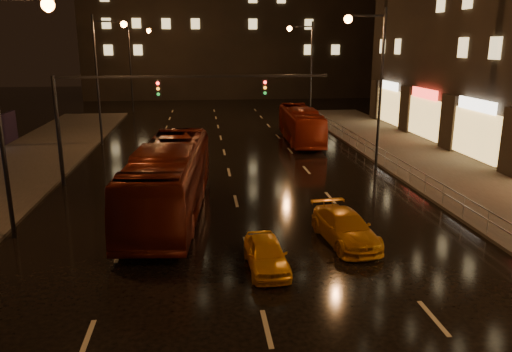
# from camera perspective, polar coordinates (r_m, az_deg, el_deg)

# --- Properties ---
(ground) EXTENTS (140.00, 140.00, 0.00)m
(ground) POSITION_cam_1_polar(r_m,az_deg,el_deg) (29.66, -2.87, -0.52)
(ground) COLOR black
(ground) RESTS_ON ground
(sidewalk_right) EXTENTS (7.00, 70.00, 0.15)m
(sidewalk_right) POSITION_cam_1_polar(r_m,az_deg,el_deg) (29.10, 25.43, -2.14)
(sidewalk_right) COLOR #38332D
(sidewalk_right) RESTS_ON ground
(traffic_signal) EXTENTS (15.31, 0.32, 6.20)m
(traffic_signal) POSITION_cam_1_polar(r_m,az_deg,el_deg) (28.91, -13.16, 8.27)
(traffic_signal) COLOR black
(traffic_signal) RESTS_ON ground
(railing_right) EXTENTS (0.05, 56.00, 1.00)m
(railing_right) POSITION_cam_1_polar(r_m,az_deg,el_deg) (29.92, 17.25, 0.72)
(railing_right) COLOR #99999E
(railing_right) RESTS_ON sidewalk_right
(bus_red) EXTENTS (3.92, 12.37, 3.39)m
(bus_red) POSITION_cam_1_polar(r_m,az_deg,el_deg) (23.86, -9.87, -0.36)
(bus_red) COLOR #58170C
(bus_red) RESTS_ON ground
(bus_curb) EXTENTS (2.69, 10.16, 2.81)m
(bus_curb) POSITION_cam_1_polar(r_m,az_deg,el_deg) (41.40, 5.12, 5.85)
(bus_curb) COLOR maroon
(bus_curb) RESTS_ON ground
(taxi_near) EXTENTS (1.49, 3.47, 1.17)m
(taxi_near) POSITION_cam_1_polar(r_m,az_deg,el_deg) (18.10, 1.18, -8.89)
(taxi_near) COLOR #F4A817
(taxi_near) RESTS_ON ground
(taxi_far) EXTENTS (2.28, 4.53, 1.26)m
(taxi_far) POSITION_cam_1_polar(r_m,az_deg,el_deg) (20.73, 10.16, -5.83)
(taxi_far) COLOR orange
(taxi_far) RESTS_ON ground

